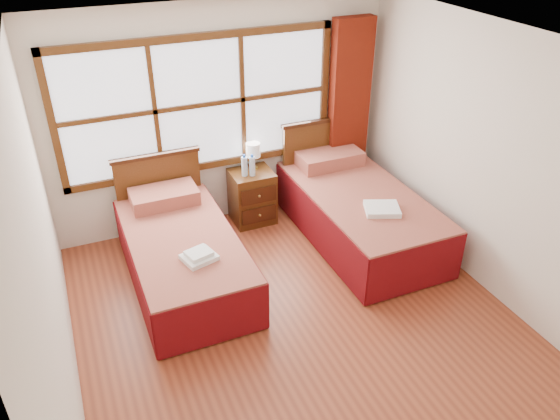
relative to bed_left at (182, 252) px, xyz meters
name	(u,v)px	position (x,y,z in m)	size (l,w,h in m)	color
floor	(302,327)	(0.82, -1.20, -0.32)	(4.50, 4.50, 0.00)	brown
ceiling	(309,50)	(0.82, -1.20, 2.28)	(4.50, 4.50, 0.00)	white
wall_back	(221,117)	(0.82, 1.05, 0.98)	(4.00, 4.00, 0.00)	silver
wall_left	(47,266)	(-1.18, -1.20, 0.98)	(4.50, 4.50, 0.00)	silver
wall_right	(496,167)	(2.82, -1.20, 0.98)	(4.50, 4.50, 0.00)	silver
window	(200,105)	(0.57, 1.02, 1.18)	(3.16, 0.06, 1.56)	white
curtain	(348,113)	(2.42, 0.91, 0.85)	(0.50, 0.16, 2.30)	maroon
bed_left	(182,252)	(0.00, 0.00, 0.00)	(1.07, 2.09, 1.04)	#36190B
bed_right	(357,210)	(2.08, 0.00, 0.03)	(1.15, 2.24, 1.13)	#36190B
nightstand	(252,197)	(1.08, 0.80, 0.01)	(0.50, 0.49, 0.66)	#4F2B11
towels_left	(199,256)	(0.06, -0.51, 0.28)	(0.36, 0.33, 0.09)	white
towels_right	(382,209)	(2.08, -0.50, 0.31)	(0.45, 0.43, 0.06)	white
lamp	(253,151)	(1.14, 0.89, 0.58)	(0.17, 0.17, 0.33)	gold
bottle_near	(244,166)	(0.98, 0.75, 0.47)	(0.07, 0.07, 0.27)	silver
bottle_far	(252,166)	(1.06, 0.72, 0.47)	(0.07, 0.07, 0.27)	silver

